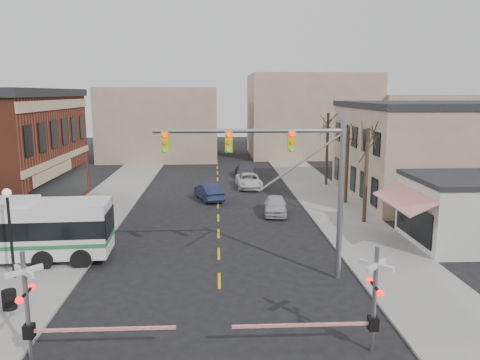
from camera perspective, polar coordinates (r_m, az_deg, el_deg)
The scene contains 19 objects.
ground at distance 22.14m, azimuth -2.51°, elevation -14.20°, with size 160.00×160.00×0.00m, color black.
sidewalk_west at distance 42.22m, azimuth -15.73°, elevation -2.43°, with size 5.00×60.00×0.12m, color gray.
sidewalk_east at distance 42.25m, azimuth 10.29°, elevation -2.19°, with size 5.00×60.00×0.12m, color gray.
tan_building at distance 46.05m, azimuth 25.82°, elevation 3.27°, with size 20.30×15.30×8.50m.
awning_shop at distance 32.29m, azimuth 27.04°, elevation -3.32°, with size 9.74×6.20×4.30m.
tree_east_a at distance 34.29m, azimuth 15.12°, elevation 0.51°, with size 0.28×0.28×6.75m.
tree_east_b at distance 40.08m, azimuth 12.89°, elevation 1.69°, with size 0.28×0.28×6.30m.
tree_east_c at distance 47.74m, azimuth 10.57°, elevation 3.72°, with size 0.28×0.28×7.20m.
traffic_signal_mast at distance 22.69m, azimuth 6.01°, elevation 1.45°, with size 9.22×0.30×8.00m.
rr_crossing_west at distance 18.13m, azimuth -23.23°, elevation -14.10°, with size 5.60×1.36×4.00m.
rr_crossing_east at distance 17.76m, azimuth 14.71°, elevation -14.08°, with size 5.60×1.36×4.00m.
street_lamp at distance 25.66m, azimuth -26.35°, elevation -3.85°, with size 0.44×0.44×4.58m.
trash_bin at distance 22.95m, azimuth -26.30°, elevation -12.95°, with size 0.60×0.60×0.84m, color black.
car_a at distance 36.32m, azimuth 4.35°, elevation -3.08°, with size 1.69×4.21×1.43m, color #ADADB2.
car_b at distance 41.11m, azimuth -3.84°, elevation -1.43°, with size 1.56×4.47×1.47m, color #191F3E.
car_c at distance 46.32m, azimuth 1.08°, elevation -0.10°, with size 2.31×5.01×1.39m, color silver.
car_d at distance 52.50m, azimuth 0.55°, elevation 1.15°, with size 1.89×4.64×1.35m, color #3F3E43.
pedestrian_near at distance 27.99m, azimuth -21.70°, elevation -7.23°, with size 0.70×0.46×1.91m, color brown.
pedestrian_far at distance 31.53m, azimuth -23.77°, elevation -5.67°, with size 0.80×0.62×1.64m, color #2C2C4D.
Camera 1 is at (-0.07, -20.11, 9.27)m, focal length 35.00 mm.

